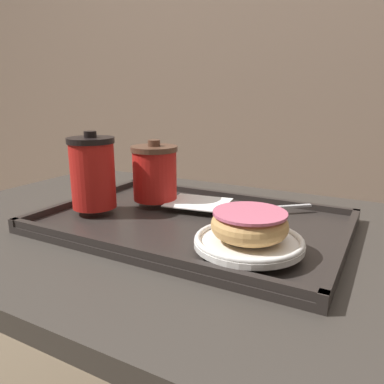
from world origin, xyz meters
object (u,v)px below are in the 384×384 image
at_px(coffee_cup_front, 93,172).
at_px(coffee_cup_rear, 155,173).
at_px(donut_chocolate_glazed, 249,224).
at_px(spoon, 254,207).

height_order(coffee_cup_front, coffee_cup_rear, coffee_cup_front).
relative_size(coffee_cup_rear, donut_chocolate_glazed, 1.12).
height_order(coffee_cup_rear, spoon, coffee_cup_rear).
height_order(donut_chocolate_glazed, spoon, donut_chocolate_glazed).
xyz_separation_m(coffee_cup_front, spoon, (0.27, 0.12, -0.06)).
distance_m(coffee_cup_front, coffee_cup_rear, 0.12).
distance_m(coffee_cup_rear, spoon, 0.21).
distance_m(coffee_cup_front, spoon, 0.30).
distance_m(coffee_cup_rear, donut_chocolate_glazed, 0.28).
bearing_deg(donut_chocolate_glazed, coffee_cup_front, 173.00).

